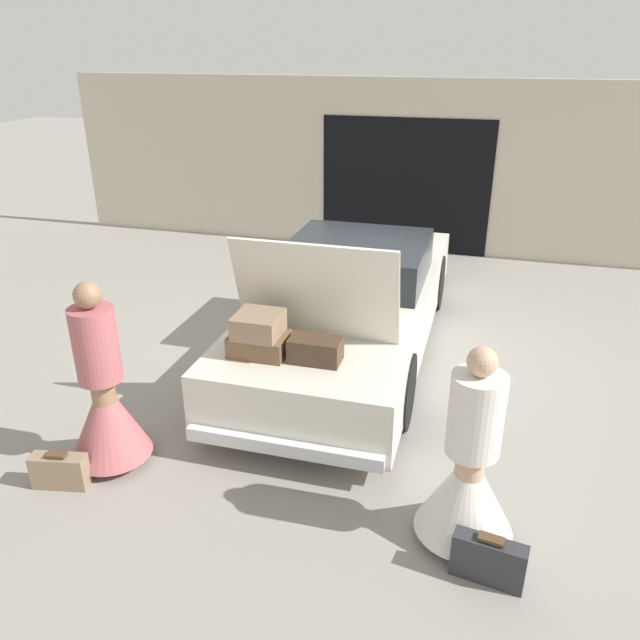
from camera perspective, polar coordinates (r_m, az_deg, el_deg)
The scene contains 7 objects.
ground_plane at distance 7.37m, azimuth 2.78°, elevation -2.54°, with size 40.00×40.00×0.00m, color gray.
garage_wall_back at distance 10.70m, azimuth 7.91°, elevation 13.61°, with size 12.00×0.14×2.80m.
car at distance 7.14m, azimuth 2.85°, elevation 1.55°, with size 1.81×4.92×1.76m.
person_left at distance 5.49m, azimuth -19.07°, elevation -7.12°, with size 0.67×0.67×1.64m.
person_right at distance 4.59m, azimuth 13.43°, elevation -13.68°, with size 0.71×0.71×1.54m.
suitcase_beside_left_person at distance 5.57m, azimuth -22.70°, elevation -12.60°, with size 0.46×0.23×0.32m.
suitcase_beside_right_person at distance 4.56m, azimuth 15.14°, elevation -20.42°, with size 0.50×0.21×0.36m.
Camera 1 is at (1.42, -6.43, 3.31)m, focal length 35.00 mm.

